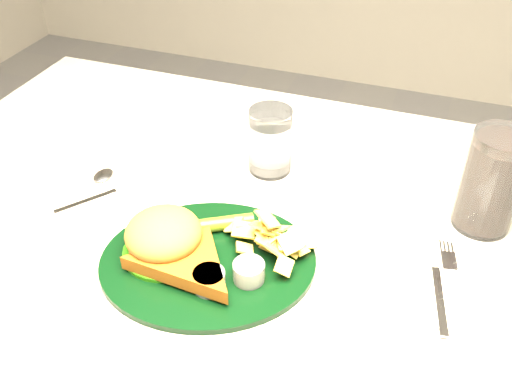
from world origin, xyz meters
TOP-DOWN VIEW (x-y plane):
  - dinner_plate at (-0.04, -0.09)m, footprint 0.35×0.32m
  - water_glass at (-0.04, 0.14)m, footprint 0.09×0.09m
  - cola_glass at (0.29, 0.12)m, footprint 0.11×0.11m
  - fork_napkin at (0.25, -0.05)m, footprint 0.14×0.16m
  - spoon at (-0.27, -0.03)m, footprint 0.11×0.12m

SIDE VIEW (x-z plane):
  - spoon at x=-0.27m, z-range 0.75..0.76m
  - fork_napkin at x=0.25m, z-range 0.75..0.76m
  - dinner_plate at x=-0.04m, z-range 0.75..0.81m
  - water_glass at x=-0.04m, z-range 0.75..0.86m
  - cola_glass at x=0.29m, z-range 0.75..0.90m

